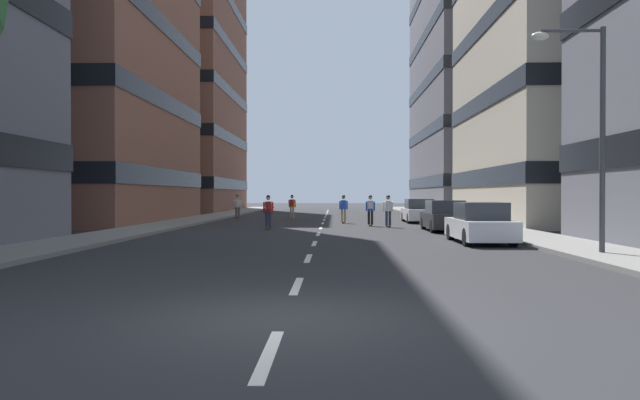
{
  "coord_description": "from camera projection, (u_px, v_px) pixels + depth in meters",
  "views": [
    {
      "loc": [
        0.75,
        -8.64,
        1.82
      ],
      "look_at": [
        0.0,
        21.32,
        1.52
      ],
      "focal_mm": 33.04,
      "sensor_mm": 36.0,
      "label": 1
    }
  ],
  "objects": [
    {
      "name": "parked_car_far",
      "position": [
        444.0,
        217.0,
        28.98
      ],
      "size": [
        1.82,
        4.4,
        1.52
      ],
      "color": "black",
      "rests_on": "ground_plane"
    },
    {
      "name": "streetlamp_right",
      "position": [
        590.0,
        114.0,
        16.97
      ],
      "size": [
        2.13,
        0.3,
        6.5
      ],
      "color": "#3F3F44",
      "rests_on": "sidewalk_right"
    },
    {
      "name": "parked_car_near",
      "position": [
        480.0,
        224.0,
        21.87
      ],
      "size": [
        1.82,
        4.4,
        1.52
      ],
      "color": "silver",
      "rests_on": "ground_plane"
    },
    {
      "name": "ground_plane",
      "position": [
        323.0,
        223.0,
        36.62
      ],
      "size": [
        167.77,
        167.77,
        0.0
      ],
      "primitive_type": "plane",
      "color": "#28282B"
    },
    {
      "name": "building_right_far",
      "position": [
        503.0,
        41.0,
        62.0
      ],
      "size": [
        16.88,
        23.32,
        35.77
      ],
      "color": "slate",
      "rests_on": "ground_plane"
    },
    {
      "name": "parked_car_mid",
      "position": [
        419.0,
        212.0,
        37.86
      ],
      "size": [
        1.82,
        4.4,
        1.52
      ],
      "color": "silver",
      "rests_on": "ground_plane"
    },
    {
      "name": "skater_4",
      "position": [
        388.0,
        209.0,
        32.27
      ],
      "size": [
        0.53,
        0.9,
        1.78
      ],
      "color": "brown",
      "rests_on": "ground_plane"
    },
    {
      "name": "sidewalk_left",
      "position": [
        196.0,
        220.0,
        40.33
      ],
      "size": [
        2.81,
        76.89,
        0.14
      ],
      "primitive_type": "cube",
      "color": "gray",
      "rests_on": "ground_plane"
    },
    {
      "name": "skater_0",
      "position": [
        344.0,
        208.0,
        36.82
      ],
      "size": [
        0.54,
        0.91,
        1.78
      ],
      "color": "brown",
      "rests_on": "ground_plane"
    },
    {
      "name": "skater_5",
      "position": [
        268.0,
        210.0,
        30.33
      ],
      "size": [
        0.56,
        0.92,
        1.78
      ],
      "color": "brown",
      "rests_on": "ground_plane"
    },
    {
      "name": "skater_3",
      "position": [
        292.0,
        205.0,
        42.97
      ],
      "size": [
        0.55,
        0.92,
        1.78
      ],
      "color": "brown",
      "rests_on": "ground_plane"
    },
    {
      "name": "skater_1",
      "position": [
        238.0,
        206.0,
        41.01
      ],
      "size": [
        0.56,
        0.92,
        1.78
      ],
      "color": "brown",
      "rests_on": "ground_plane"
    },
    {
      "name": "sidewalk_right",
      "position": [
        453.0,
        220.0,
        39.89
      ],
      "size": [
        2.81,
        76.89,
        0.14
      ],
      "primitive_type": "cube",
      "color": "gray",
      "rests_on": "ground_plane"
    },
    {
      "name": "lane_markings",
      "position": [
        323.0,
        223.0,
        36.66
      ],
      "size": [
        0.16,
        62.2,
        0.01
      ],
      "color": "silver",
      "rests_on": "ground_plane"
    },
    {
      "name": "building_left_far",
      "position": [
        155.0,
        76.0,
        62.96
      ],
      "size": [
        16.88,
        20.12,
        28.79
      ],
      "color": "brown",
      "rests_on": "ground_plane"
    },
    {
      "name": "skater_2",
      "position": [
        370.0,
        208.0,
        33.43
      ],
      "size": [
        0.54,
        0.91,
        1.78
      ],
      "color": "brown",
      "rests_on": "ground_plane"
    }
  ]
}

